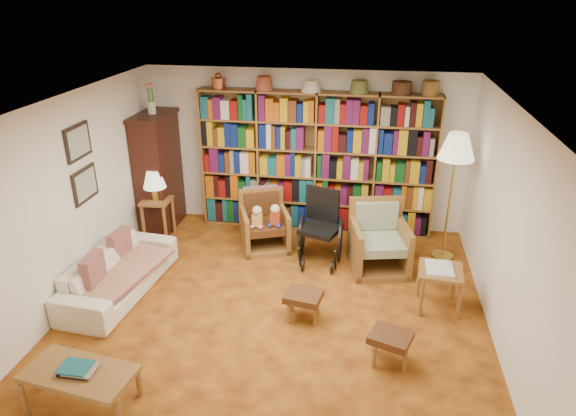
% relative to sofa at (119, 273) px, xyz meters
% --- Properties ---
extents(floor, '(5.00, 5.00, 0.00)m').
position_rel_sofa_xyz_m(floor, '(2.05, -0.04, -0.27)').
color(floor, '#B76B1C').
rests_on(floor, ground).
extents(ceiling, '(5.00, 5.00, 0.00)m').
position_rel_sofa_xyz_m(ceiling, '(2.05, -0.04, 2.23)').
color(ceiling, silver).
rests_on(ceiling, wall_back).
extents(wall_back, '(5.00, 0.00, 5.00)m').
position_rel_sofa_xyz_m(wall_back, '(2.05, 2.46, 0.98)').
color(wall_back, white).
rests_on(wall_back, floor).
extents(wall_front, '(5.00, 0.00, 5.00)m').
position_rel_sofa_xyz_m(wall_front, '(2.05, -2.54, 0.98)').
color(wall_front, white).
rests_on(wall_front, floor).
extents(wall_left, '(0.00, 5.00, 5.00)m').
position_rel_sofa_xyz_m(wall_left, '(-0.45, -0.04, 0.98)').
color(wall_left, white).
rests_on(wall_left, floor).
extents(wall_right, '(0.00, 5.00, 5.00)m').
position_rel_sofa_xyz_m(wall_right, '(4.55, -0.04, 0.98)').
color(wall_right, white).
rests_on(wall_right, floor).
extents(bookshelf, '(3.60, 0.30, 2.42)m').
position_rel_sofa_xyz_m(bookshelf, '(2.25, 2.29, 0.90)').
color(bookshelf, olive).
rests_on(bookshelf, floor).
extents(curio_cabinet, '(0.50, 0.95, 2.40)m').
position_rel_sofa_xyz_m(curio_cabinet, '(-0.20, 1.96, 0.68)').
color(curio_cabinet, '#3B1510').
rests_on(curio_cabinet, floor).
extents(framed_pictures, '(0.03, 0.52, 0.97)m').
position_rel_sofa_xyz_m(framed_pictures, '(-0.43, 0.26, 1.35)').
color(framed_pictures, black).
rests_on(framed_pictures, wall_left).
extents(sofa, '(1.92, 0.88, 0.55)m').
position_rel_sofa_xyz_m(sofa, '(0.00, 0.00, 0.00)').
color(sofa, '#EEE5CA').
rests_on(sofa, floor).
extents(sofa_throw, '(0.96, 1.46, 0.04)m').
position_rel_sofa_xyz_m(sofa_throw, '(0.05, 0.00, 0.03)').
color(sofa_throw, beige).
rests_on(sofa_throw, sofa).
extents(cushion_left, '(0.17, 0.39, 0.38)m').
position_rel_sofa_xyz_m(cushion_left, '(-0.13, 0.35, 0.18)').
color(cushion_left, maroon).
rests_on(cushion_left, sofa).
extents(cushion_right, '(0.14, 0.40, 0.40)m').
position_rel_sofa_xyz_m(cushion_right, '(-0.13, -0.35, 0.18)').
color(cushion_right, maroon).
rests_on(cushion_right, sofa).
extents(side_table_lamp, '(0.44, 0.44, 0.64)m').
position_rel_sofa_xyz_m(side_table_lamp, '(-0.10, 1.54, 0.20)').
color(side_table_lamp, olive).
rests_on(side_table_lamp, floor).
extents(table_lamp, '(0.34, 0.34, 0.46)m').
position_rel_sofa_xyz_m(table_lamp, '(-0.10, 1.54, 0.68)').
color(table_lamp, gold).
rests_on(table_lamp, side_table_lamp).
extents(armchair_leather, '(0.92, 0.91, 0.86)m').
position_rel_sofa_xyz_m(armchair_leather, '(1.59, 1.57, 0.08)').
color(armchair_leather, olive).
rests_on(armchair_leather, floor).
extents(armchair_sage, '(0.92, 0.94, 0.94)m').
position_rel_sofa_xyz_m(armchair_sage, '(3.27, 1.21, 0.09)').
color(armchair_sage, olive).
rests_on(armchair_sage, floor).
extents(wheelchair, '(0.64, 0.82, 1.03)m').
position_rel_sofa_xyz_m(wheelchair, '(2.45, 1.30, 0.20)').
color(wheelchair, black).
rests_on(wheelchair, floor).
extents(floor_lamp, '(0.49, 0.49, 1.85)m').
position_rel_sofa_xyz_m(floor_lamp, '(4.20, 1.61, 1.32)').
color(floor_lamp, gold).
rests_on(floor_lamp, floor).
extents(side_table_papers, '(0.55, 0.55, 0.56)m').
position_rel_sofa_xyz_m(side_table_papers, '(3.99, 0.29, 0.17)').
color(side_table_papers, olive).
rests_on(side_table_papers, floor).
extents(footstool_a, '(0.46, 0.41, 0.35)m').
position_rel_sofa_xyz_m(footstool_a, '(2.40, -0.21, 0.01)').
color(footstool_a, '#503015').
rests_on(footstool_a, floor).
extents(footstool_b, '(0.50, 0.47, 0.35)m').
position_rel_sofa_xyz_m(footstool_b, '(3.39, -0.81, 0.01)').
color(footstool_b, '#503015').
rests_on(footstool_b, floor).
extents(coffee_table, '(1.07, 0.65, 0.46)m').
position_rel_sofa_xyz_m(coffee_table, '(0.56, -1.90, 0.08)').
color(coffee_table, olive).
rests_on(coffee_table, floor).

